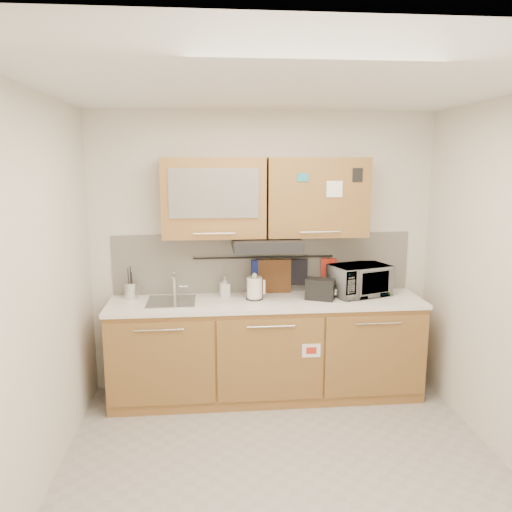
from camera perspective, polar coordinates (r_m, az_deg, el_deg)
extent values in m
plane|color=#9E9993|center=(3.81, 3.40, -23.52)|extent=(3.20, 3.20, 0.00)
plane|color=white|center=(3.18, 3.96, 18.91)|extent=(3.20, 3.20, 0.00)
plane|color=silver|center=(4.71, 0.82, 0.44)|extent=(3.20, 0.00, 3.20)
plane|color=silver|center=(3.41, -24.08, -4.62)|extent=(0.00, 3.00, 3.00)
cube|color=#A9793C|center=(4.66, 1.20, -10.69)|extent=(2.80, 0.60, 0.88)
cube|color=black|center=(4.82, 1.18, -15.00)|extent=(2.80, 0.54, 0.10)
cube|color=olive|center=(4.36, -10.88, -12.06)|extent=(0.91, 0.02, 0.74)
cylinder|color=silver|center=(4.22, -11.06, -8.31)|extent=(0.41, 0.01, 0.01)
cube|color=olive|center=(4.37, 1.67, -11.82)|extent=(0.91, 0.02, 0.74)
cylinder|color=silver|center=(4.23, 1.74, -8.07)|extent=(0.41, 0.01, 0.01)
cube|color=olive|center=(4.57, 13.60, -11.08)|extent=(0.91, 0.02, 0.74)
cylinder|color=silver|center=(4.44, 13.89, -7.48)|extent=(0.41, 0.01, 0.01)
cube|color=white|center=(4.51, 1.23, -5.29)|extent=(2.82, 0.62, 0.04)
cube|color=silver|center=(4.72, 0.84, -0.78)|extent=(2.80, 0.02, 0.56)
cube|color=#A9793C|center=(4.45, -4.86, 6.66)|extent=(0.90, 0.35, 0.70)
cube|color=silver|center=(4.26, -4.84, 7.15)|extent=(0.76, 0.02, 0.42)
cube|color=olive|center=(4.55, 6.89, 6.71)|extent=(0.90, 0.35, 0.70)
cube|color=white|center=(4.39, 8.96, 7.56)|extent=(0.14, 0.00, 0.14)
cube|color=black|center=(4.45, 1.17, 1.38)|extent=(0.60, 0.46, 0.10)
cube|color=silver|center=(4.50, -9.65, -5.28)|extent=(0.42, 0.40, 0.03)
cylinder|color=silver|center=(4.62, -9.31, -3.23)|extent=(0.03, 0.03, 0.24)
cylinder|color=silver|center=(4.52, -9.41, -2.25)|extent=(0.02, 0.18, 0.02)
cylinder|color=black|center=(4.67, 0.89, -0.16)|extent=(1.30, 0.02, 0.02)
cylinder|color=silver|center=(4.67, -14.10, -3.85)|extent=(0.15, 0.15, 0.15)
cylinder|color=black|center=(4.66, -14.36, -3.06)|extent=(0.01, 0.01, 0.28)
cylinder|color=black|center=(4.64, -13.98, -3.31)|extent=(0.01, 0.01, 0.25)
cylinder|color=black|center=(4.67, -14.11, -2.91)|extent=(0.01, 0.01, 0.30)
cylinder|color=black|center=(4.64, -14.34, -3.50)|extent=(0.01, 0.01, 0.22)
cylinder|color=white|center=(4.50, -0.17, -3.70)|extent=(0.14, 0.14, 0.20)
sphere|color=white|center=(4.47, -0.18, -2.22)|extent=(0.05, 0.05, 0.05)
cube|color=white|center=(4.51, 0.93, -3.55)|extent=(0.02, 0.03, 0.13)
cylinder|color=black|center=(4.53, -0.17, -4.85)|extent=(0.16, 0.16, 0.01)
cube|color=black|center=(4.53, 7.34, -3.77)|extent=(0.29, 0.24, 0.19)
cube|color=black|center=(4.52, 6.81, -2.66)|extent=(0.11, 0.13, 0.01)
cube|color=black|center=(4.50, 7.94, -2.74)|extent=(0.11, 0.13, 0.01)
imported|color=#999999|center=(4.73, 11.73, -2.71)|extent=(0.60, 0.50, 0.28)
imported|color=#999999|center=(4.60, -3.60, -3.50)|extent=(0.10, 0.10, 0.19)
cube|color=brown|center=(4.72, 1.79, -3.10)|extent=(0.37, 0.03, 0.45)
cube|color=navy|center=(4.67, 0.12, -1.51)|extent=(0.11, 0.05, 0.18)
cube|color=black|center=(4.73, 4.94, -1.81)|extent=(0.16, 0.05, 0.24)
cube|color=red|center=(4.79, 8.31, -1.32)|extent=(0.14, 0.05, 0.18)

